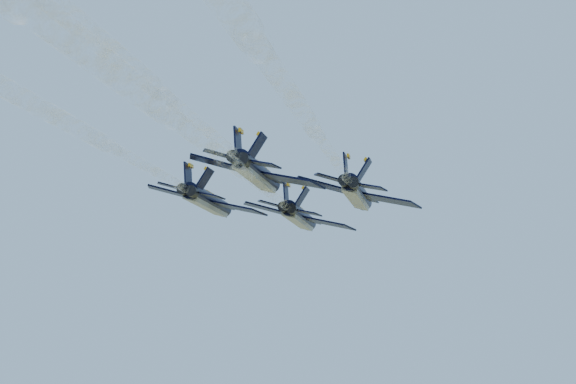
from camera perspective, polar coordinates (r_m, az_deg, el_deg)
The scene contains 4 objects.
jet_lead at distance 109.98m, azimuth 0.78°, elevation -1.64°, with size 13.51×18.97×5.32m.
jet_left at distance 102.49m, azimuth -5.15°, elevation -0.63°, with size 13.51×18.97×5.32m.
jet_right at distance 98.95m, azimuth 4.52°, elevation -0.14°, with size 13.51×18.97×5.32m.
jet_slot at distance 90.55m, azimuth -1.96°, elevation 1.19°, with size 13.51×18.97×5.32m.
Camera 1 is at (46.04, -88.74, 82.74)m, focal length 55.00 mm.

